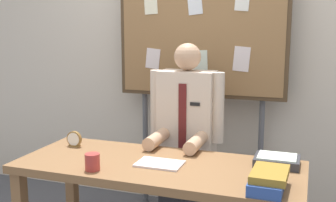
{
  "coord_description": "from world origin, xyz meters",
  "views": [
    {
      "loc": [
        0.85,
        -2.22,
        1.54
      ],
      "look_at": [
        0.0,
        0.18,
        1.08
      ],
      "focal_mm": 44.2,
      "sensor_mm": 36.0,
      "label": 1
    }
  ],
  "objects": [
    {
      "name": "paper_tray",
      "position": [
        0.68,
        0.2,
        0.76
      ],
      "size": [
        0.26,
        0.2,
        0.06
      ],
      "color": "#333338",
      "rests_on": "desk"
    },
    {
      "name": "coffee_mug",
      "position": [
        -0.31,
        -0.24,
        0.78
      ],
      "size": [
        0.09,
        0.09,
        0.1
      ],
      "primitive_type": "cylinder",
      "color": "#B23833",
      "rests_on": "desk"
    },
    {
      "name": "desk_clock",
      "position": [
        -0.67,
        0.14,
        0.78
      ],
      "size": [
        0.11,
        0.04,
        0.11
      ],
      "color": "olive",
      "rests_on": "desk"
    },
    {
      "name": "open_notebook",
      "position": [
        0.02,
        -0.02,
        0.73
      ],
      "size": [
        0.27,
        0.18,
        0.01
      ],
      "primitive_type": "cube",
      "rotation": [
        0.0,
        0.0,
        -0.0
      ],
      "color": "silver",
      "rests_on": "desk"
    },
    {
      "name": "desk",
      "position": [
        0.0,
        0.0,
        0.64
      ],
      "size": [
        1.71,
        0.69,
        0.73
      ],
      "color": "brown",
      "rests_on": "ground_plane"
    },
    {
      "name": "bulletin_board",
      "position": [
        -0.0,
        0.95,
        1.47
      ],
      "size": [
        1.35,
        0.09,
        2.03
      ],
      "color": "#4C3823",
      "rests_on": "ground_plane"
    },
    {
      "name": "book_stack",
      "position": [
        0.66,
        -0.19,
        0.78
      ],
      "size": [
        0.19,
        0.29,
        0.1
      ],
      "color": "#2D4C99",
      "rests_on": "desk"
    },
    {
      "name": "person",
      "position": [
        0.0,
        0.58,
        0.66
      ],
      "size": [
        0.55,
        0.56,
        1.42
      ],
      "color": "#2D2D33",
      "rests_on": "ground_plane"
    },
    {
      "name": "back_wall",
      "position": [
        0.0,
        1.15,
        1.35
      ],
      "size": [
        6.4,
        0.08,
        2.7
      ],
      "primitive_type": "cube",
      "color": "beige",
      "rests_on": "ground_plane"
    }
  ]
}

